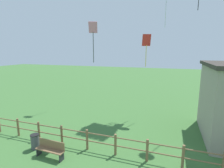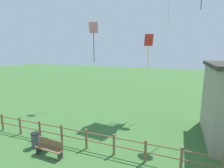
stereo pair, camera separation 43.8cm
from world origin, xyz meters
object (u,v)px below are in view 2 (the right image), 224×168
trash_bin (35,140)px  kite_pink_diamond (94,35)px  kite_red_diamond (149,44)px  park_bench_near_fence (50,147)px

trash_bin → kite_pink_diamond: bearing=51.5°
trash_bin → kite_red_diamond: bearing=56.9°
trash_bin → kite_red_diamond: (5.32, 8.17, 5.99)m
park_bench_near_fence → kite_red_diamond: (3.86, 8.60, 5.93)m
kite_red_diamond → kite_pink_diamond: (-2.80, -5.00, 0.45)m
trash_bin → kite_pink_diamond: kite_pink_diamond is taller
kite_pink_diamond → park_bench_near_fence: bearing=-106.3°
park_bench_near_fence → kite_pink_diamond: kite_pink_diamond is taller
kite_pink_diamond → trash_bin: bearing=-128.5°
park_bench_near_fence → trash_bin: size_ratio=1.91×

